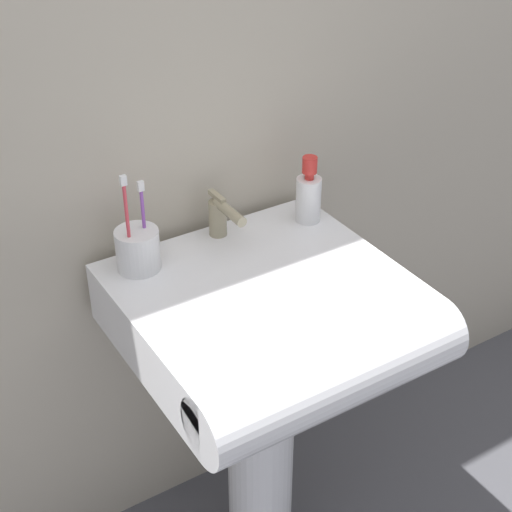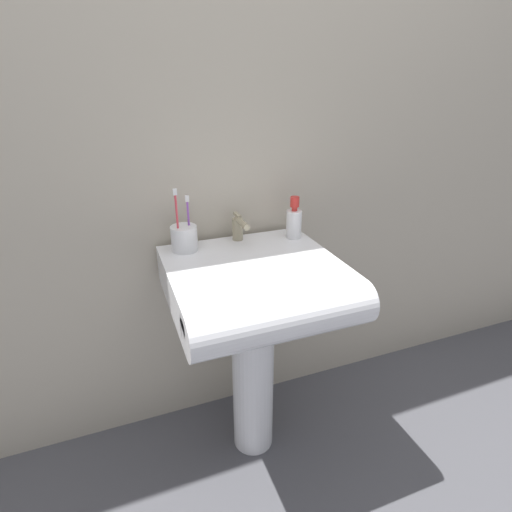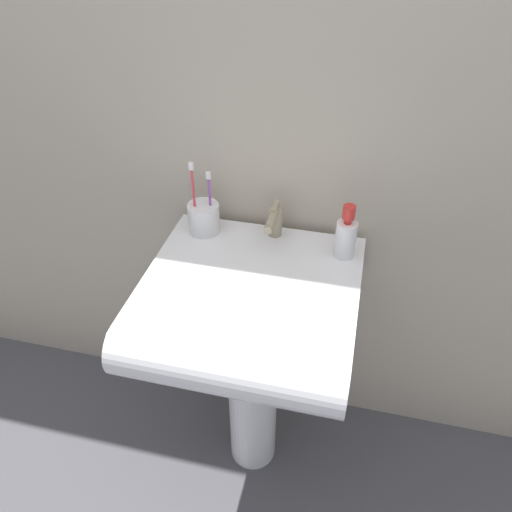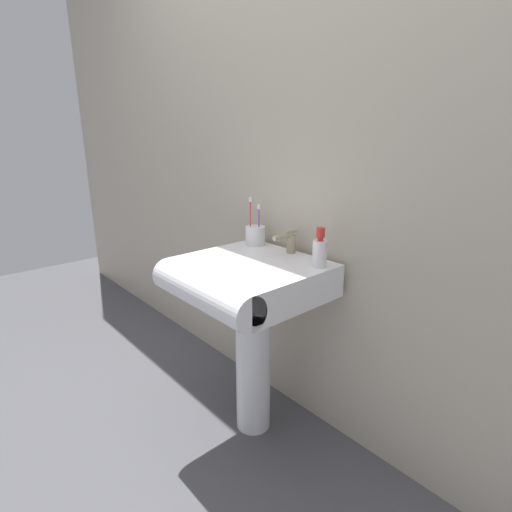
{
  "view_description": "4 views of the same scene",
  "coord_description": "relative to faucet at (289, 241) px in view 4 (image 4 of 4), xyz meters",
  "views": [
    {
      "loc": [
        -0.67,
        -1.05,
        1.64
      ],
      "look_at": [
        -0.03,
        -0.03,
        0.86
      ],
      "focal_mm": 55.0,
      "sensor_mm": 36.0,
      "label": 1
    },
    {
      "loc": [
        -0.39,
        -1.07,
        1.3
      ],
      "look_at": [
        0.01,
        -0.01,
        0.8
      ],
      "focal_mm": 28.0,
      "sensor_mm": 36.0,
      "label": 2
    },
    {
      "loc": [
        0.23,
        -0.93,
        1.58
      ],
      "look_at": [
        0.01,
        -0.02,
        0.86
      ],
      "focal_mm": 35.0,
      "sensor_mm": 36.0,
      "label": 3
    },
    {
      "loc": [
        1.13,
        -0.98,
        1.26
      ],
      "look_at": [
        0.01,
        0.0,
        0.8
      ],
      "focal_mm": 28.0,
      "sensor_mm": 36.0,
      "label": 4
    }
  ],
  "objects": [
    {
      "name": "ground_plane",
      "position": [
        -0.02,
        -0.18,
        -0.83
      ],
      "size": [
        6.0,
        6.0,
        0.0
      ],
      "primitive_type": "plane",
      "color": "#4C4C51",
      "rests_on": "ground"
    },
    {
      "name": "toothbrush_cup",
      "position": [
        -0.2,
        -0.01,
        -0.01
      ],
      "size": [
        0.09,
        0.09,
        0.21
      ],
      "color": "white",
      "rests_on": "sink_basin"
    },
    {
      "name": "wall_back",
      "position": [
        -0.02,
        0.1,
        0.37
      ],
      "size": [
        5.0,
        0.05,
        2.4
      ],
      "primitive_type": "cube",
      "color": "#B7AD99",
      "rests_on": "ground"
    },
    {
      "name": "soap_bottle",
      "position": [
        0.2,
        -0.04,
        0.01
      ],
      "size": [
        0.05,
        0.05,
        0.15
      ],
      "color": "white",
      "rests_on": "sink_basin"
    },
    {
      "name": "sink_pedestal",
      "position": [
        -0.02,
        -0.18,
        -0.5
      ],
      "size": [
        0.15,
        0.15,
        0.64
      ],
      "primitive_type": "cylinder",
      "color": "white",
      "rests_on": "ground"
    },
    {
      "name": "faucet",
      "position": [
        0.0,
        0.0,
        0.0
      ],
      "size": [
        0.04,
        0.13,
        0.1
      ],
      "color": "tan",
      "rests_on": "sink_basin"
    },
    {
      "name": "sink_basin",
      "position": [
        -0.02,
        -0.23,
        -0.12
      ],
      "size": [
        0.53,
        0.54,
        0.13
      ],
      "color": "white",
      "rests_on": "sink_pedestal"
    }
  ]
}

